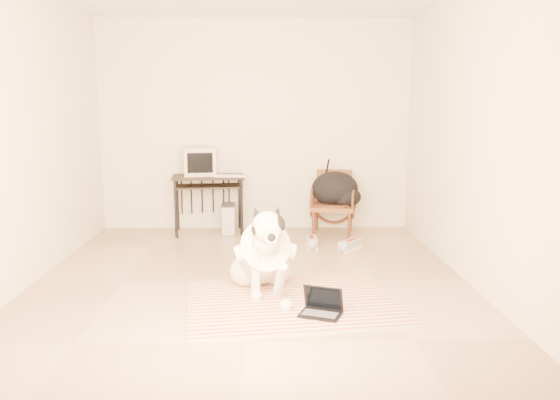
{
  "coord_description": "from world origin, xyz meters",
  "views": [
    {
      "loc": [
        0.16,
        -4.87,
        1.61
      ],
      "look_at": [
        0.27,
        -0.25,
        0.81
      ],
      "focal_mm": 35.0,
      "sensor_mm": 36.0,
      "label": 1
    }
  ],
  "objects_px": {
    "dog": "(263,255)",
    "rattan_chair": "(333,202)",
    "computer_desk": "(208,184)",
    "crt_monitor": "(200,161)",
    "laptop": "(322,307)",
    "backpack": "(337,190)",
    "pc_tower": "(228,219)"
  },
  "relations": [
    {
      "from": "crt_monitor",
      "to": "rattan_chair",
      "type": "relative_size",
      "value": 0.56
    },
    {
      "from": "dog",
      "to": "laptop",
      "type": "height_order",
      "value": "dog"
    },
    {
      "from": "laptop",
      "to": "rattan_chair",
      "type": "bearing_deg",
      "value": 81.54
    },
    {
      "from": "computer_desk",
      "to": "pc_tower",
      "type": "height_order",
      "value": "computer_desk"
    },
    {
      "from": "laptop",
      "to": "pc_tower",
      "type": "bearing_deg",
      "value": 107.98
    },
    {
      "from": "rattan_chair",
      "to": "backpack",
      "type": "distance_m",
      "value": 0.17
    },
    {
      "from": "pc_tower",
      "to": "laptop",
      "type": "bearing_deg",
      "value": -72.02
    },
    {
      "from": "dog",
      "to": "rattan_chair",
      "type": "distance_m",
      "value": 2.35
    },
    {
      "from": "laptop",
      "to": "backpack",
      "type": "height_order",
      "value": "backpack"
    },
    {
      "from": "crt_monitor",
      "to": "rattan_chair",
      "type": "height_order",
      "value": "crt_monitor"
    },
    {
      "from": "laptop",
      "to": "pc_tower",
      "type": "height_order",
      "value": "pc_tower"
    },
    {
      "from": "rattan_chair",
      "to": "pc_tower",
      "type": "bearing_deg",
      "value": 177.21
    },
    {
      "from": "dog",
      "to": "rattan_chair",
      "type": "relative_size",
      "value": 1.41
    },
    {
      "from": "laptop",
      "to": "computer_desk",
      "type": "bearing_deg",
      "value": 112.32
    },
    {
      "from": "computer_desk",
      "to": "backpack",
      "type": "relative_size",
      "value": 1.52
    },
    {
      "from": "crt_monitor",
      "to": "computer_desk",
      "type": "bearing_deg",
      "value": -23.89
    },
    {
      "from": "computer_desk",
      "to": "rattan_chair",
      "type": "xyz_separation_m",
      "value": [
        1.57,
        -0.07,
        -0.23
      ]
    },
    {
      "from": "dog",
      "to": "backpack",
      "type": "bearing_deg",
      "value": 67.11
    },
    {
      "from": "rattan_chair",
      "to": "backpack",
      "type": "xyz_separation_m",
      "value": [
        0.04,
        -0.04,
        0.16
      ]
    },
    {
      "from": "dog",
      "to": "computer_desk",
      "type": "relative_size",
      "value": 1.2
    },
    {
      "from": "backpack",
      "to": "laptop",
      "type": "bearing_deg",
      "value": -99.43
    },
    {
      "from": "laptop",
      "to": "pc_tower",
      "type": "xyz_separation_m",
      "value": [
        -0.92,
        2.83,
        0.11
      ]
    },
    {
      "from": "crt_monitor",
      "to": "rattan_chair",
      "type": "distance_m",
      "value": 1.76
    },
    {
      "from": "laptop",
      "to": "rattan_chair",
      "type": "relative_size",
      "value": 0.46
    },
    {
      "from": "pc_tower",
      "to": "backpack",
      "type": "height_order",
      "value": "backpack"
    },
    {
      "from": "computer_desk",
      "to": "pc_tower",
      "type": "relative_size",
      "value": 2.31
    },
    {
      "from": "crt_monitor",
      "to": "rattan_chair",
      "type": "bearing_deg",
      "value": -4.05
    },
    {
      "from": "dog",
      "to": "rattan_chair",
      "type": "height_order",
      "value": "dog"
    },
    {
      "from": "dog",
      "to": "computer_desk",
      "type": "height_order",
      "value": "dog"
    },
    {
      "from": "computer_desk",
      "to": "rattan_chair",
      "type": "relative_size",
      "value": 1.17
    },
    {
      "from": "crt_monitor",
      "to": "pc_tower",
      "type": "relative_size",
      "value": 1.11
    },
    {
      "from": "computer_desk",
      "to": "pc_tower",
      "type": "bearing_deg",
      "value": -1.45
    }
  ]
}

